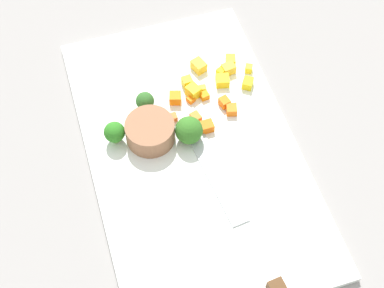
% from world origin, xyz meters
% --- Properties ---
extents(ground_plane, '(4.00, 4.00, 0.00)m').
position_xyz_m(ground_plane, '(0.00, 0.00, 0.00)').
color(ground_plane, gray).
extents(cutting_board, '(0.53, 0.31, 0.01)m').
position_xyz_m(cutting_board, '(0.00, 0.00, 0.01)').
color(cutting_board, white).
rests_on(cutting_board, ground_plane).
extents(prep_bowl, '(0.08, 0.08, 0.04)m').
position_xyz_m(prep_bowl, '(0.04, 0.06, 0.03)').
color(prep_bowl, '#956445').
rests_on(prep_bowl, cutting_board).
extents(chef_knife, '(0.35, 0.06, 0.02)m').
position_xyz_m(chef_knife, '(-0.19, -0.03, 0.02)').
color(chef_knife, silver).
rests_on(chef_knife, cutting_board).
extents(carrot_dice_0, '(0.01, 0.01, 0.01)m').
position_xyz_m(carrot_dice_0, '(0.06, 0.01, 0.02)').
color(carrot_dice_0, orange).
rests_on(carrot_dice_0, cutting_board).
extents(carrot_dice_1, '(0.02, 0.02, 0.01)m').
position_xyz_m(carrot_dice_1, '(0.06, -0.07, 0.02)').
color(carrot_dice_1, orange).
rests_on(carrot_dice_1, cutting_board).
extents(carrot_dice_2, '(0.01, 0.01, 0.01)m').
position_xyz_m(carrot_dice_2, '(0.09, -0.05, 0.02)').
color(carrot_dice_2, orange).
rests_on(carrot_dice_2, cutting_board).
extents(carrot_dice_3, '(0.02, 0.02, 0.02)m').
position_xyz_m(carrot_dice_3, '(0.05, -0.02, 0.02)').
color(carrot_dice_3, orange).
rests_on(carrot_dice_3, cutting_board).
extents(carrot_dice_4, '(0.01, 0.01, 0.01)m').
position_xyz_m(carrot_dice_4, '(0.08, -0.02, 0.02)').
color(carrot_dice_4, orange).
rests_on(carrot_dice_4, cutting_board).
extents(carrot_dice_5, '(0.02, 0.02, 0.01)m').
position_xyz_m(carrot_dice_5, '(0.05, -0.08, 0.02)').
color(carrot_dice_5, orange).
rests_on(carrot_dice_5, cutting_board).
extents(carrot_dice_6, '(0.02, 0.02, 0.01)m').
position_xyz_m(carrot_dice_6, '(0.03, -0.03, 0.02)').
color(carrot_dice_6, orange).
rests_on(carrot_dice_6, cutting_board).
extents(carrot_dice_7, '(0.02, 0.02, 0.02)m').
position_xyz_m(carrot_dice_7, '(0.09, 0.00, 0.02)').
color(carrot_dice_7, orange).
rests_on(carrot_dice_7, cutting_board).
extents(carrot_dice_8, '(0.02, 0.02, 0.01)m').
position_xyz_m(carrot_dice_8, '(0.03, -0.01, 0.02)').
color(carrot_dice_8, orange).
rests_on(carrot_dice_8, cutting_board).
extents(pepper_dice_0, '(0.02, 0.03, 0.02)m').
position_xyz_m(pepper_dice_0, '(0.10, -0.08, 0.02)').
color(pepper_dice_0, yellow).
rests_on(pepper_dice_0, cutting_board).
extents(pepper_dice_1, '(0.02, 0.02, 0.02)m').
position_xyz_m(pepper_dice_1, '(0.12, -0.03, 0.02)').
color(pepper_dice_1, yellow).
rests_on(pepper_dice_1, cutting_board).
extents(pepper_dice_2, '(0.01, 0.01, 0.01)m').
position_xyz_m(pepper_dice_2, '(0.10, -0.05, 0.02)').
color(pepper_dice_2, yellow).
rests_on(pepper_dice_2, cutting_board).
extents(pepper_dice_3, '(0.02, 0.02, 0.01)m').
position_xyz_m(pepper_dice_3, '(0.14, -0.11, 0.02)').
color(pepper_dice_3, yellow).
rests_on(pepper_dice_3, cutting_board).
extents(pepper_dice_4, '(0.03, 0.03, 0.02)m').
position_xyz_m(pepper_dice_4, '(0.15, -0.06, 0.02)').
color(pepper_dice_4, yellow).
rests_on(pepper_dice_4, cutting_board).
extents(pepper_dice_5, '(0.02, 0.02, 0.02)m').
position_xyz_m(pepper_dice_5, '(0.12, -0.10, 0.02)').
color(pepper_dice_5, yellow).
rests_on(pepper_dice_5, cutting_board).
extents(pepper_dice_6, '(0.02, 0.02, 0.01)m').
position_xyz_m(pepper_dice_6, '(0.09, -0.12, 0.02)').
color(pepper_dice_6, yellow).
rests_on(pepper_dice_6, cutting_board).
extents(pepper_dice_7, '(0.02, 0.02, 0.01)m').
position_xyz_m(pepper_dice_7, '(0.12, -0.09, 0.02)').
color(pepper_dice_7, yellow).
rests_on(pepper_dice_7, cutting_board).
extents(pepper_dice_8, '(0.02, 0.02, 0.01)m').
position_xyz_m(pepper_dice_8, '(0.12, -0.13, 0.02)').
color(pepper_dice_8, yellow).
rests_on(pepper_dice_8, cutting_board).
extents(pepper_dice_9, '(0.03, 0.03, 0.02)m').
position_xyz_m(pepper_dice_9, '(0.10, -0.03, 0.02)').
color(pepper_dice_9, yellow).
rests_on(pepper_dice_9, cutting_board).
extents(broccoli_floret_0, '(0.03, 0.03, 0.04)m').
position_xyz_m(broccoli_floret_0, '(0.05, 0.11, 0.03)').
color(broccoli_floret_0, '#83AE55').
rests_on(broccoli_floret_0, cutting_board).
extents(broccoli_floret_1, '(0.03, 0.03, 0.03)m').
position_xyz_m(broccoli_floret_1, '(0.09, 0.05, 0.03)').
color(broccoli_floret_1, '#8BB56A').
rests_on(broccoli_floret_1, cutting_board).
extents(broccoli_floret_2, '(0.04, 0.04, 0.05)m').
position_xyz_m(broccoli_floret_2, '(0.02, -0.00, 0.04)').
color(broccoli_floret_2, '#96C261').
rests_on(broccoli_floret_2, cutting_board).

